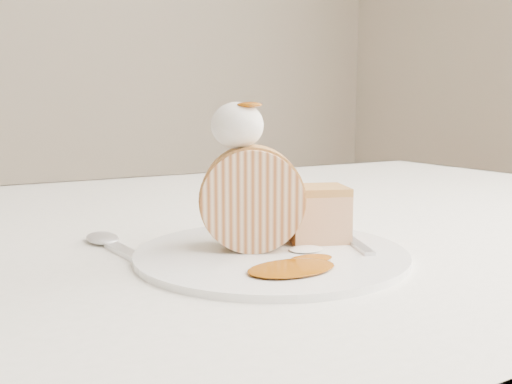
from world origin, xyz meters
TOP-DOWN VIEW (x-y plane):
  - table at (0.00, 0.20)m, footprint 1.40×0.90m
  - plate at (-0.06, 0.02)m, footprint 0.32×0.32m
  - roulade_slice at (-0.07, 0.04)m, footprint 0.10×0.09m
  - cake_chunk at (0.00, 0.03)m, footprint 0.07×0.07m
  - whipped_cream at (-0.08, 0.04)m, footprint 0.05×0.05m
  - caramel_drizzle at (-0.07, 0.03)m, footprint 0.02×0.02m
  - caramel_pool at (-0.08, -0.04)m, footprint 0.09×0.07m
  - fork at (0.02, 0.01)m, footprint 0.07×0.14m
  - spoon at (-0.17, 0.06)m, footprint 0.05×0.18m

SIDE VIEW (x-z plane):
  - table at x=0.00m, z-range 0.29..1.04m
  - spoon at x=-0.17m, z-range 0.75..0.75m
  - plate at x=-0.06m, z-range 0.75..0.76m
  - fork at x=0.02m, z-range 0.76..0.76m
  - caramel_pool at x=-0.08m, z-range 0.76..0.76m
  - cake_chunk at x=0.00m, z-range 0.76..0.80m
  - roulade_slice at x=-0.07m, z-range 0.76..0.85m
  - whipped_cream at x=-0.08m, z-range 0.85..0.89m
  - caramel_drizzle at x=-0.07m, z-range 0.89..0.90m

